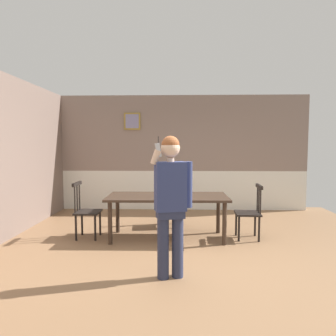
{
  "coord_description": "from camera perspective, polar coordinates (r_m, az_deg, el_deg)",
  "views": [
    {
      "loc": [
        -0.12,
        -4.3,
        1.62
      ],
      "look_at": [
        -0.24,
        -0.22,
        1.31
      ],
      "focal_mm": 32.66,
      "sensor_mm": 36.0,
      "label": 1
    }
  ],
  "objects": [
    {
      "name": "chair_by_doorway",
      "position": [
        5.52,
        -15.07,
        -7.74
      ],
      "size": [
        0.41,
        0.41,
        0.97
      ],
      "rotation": [
        0.0,
        0.0,
        4.71
      ],
      "color": "black",
      "rests_on": "ground_plane"
    },
    {
      "name": "chair_near_window",
      "position": [
        5.47,
        15.01,
        -7.99
      ],
      "size": [
        0.43,
        0.43,
        0.94
      ],
      "rotation": [
        0.0,
        0.0,
        1.52
      ],
      "color": "black",
      "rests_on": "ground_plane"
    },
    {
      "name": "room_back_partition",
      "position": [
        7.58,
        2.64,
        2.42
      ],
      "size": [
        6.09,
        0.17,
        2.81
      ],
      "color": "gray",
      "rests_on": "ground_plane"
    },
    {
      "name": "person_figure",
      "position": [
        3.67,
        0.56,
        -5.51
      ],
      "size": [
        0.51,
        0.29,
        1.72
      ],
      "rotation": [
        0.0,
        0.0,
        3.4
      ],
      "color": "#282E49",
      "rests_on": "ground_plane"
    },
    {
      "name": "chair_at_table_head",
      "position": [
        6.12,
        -0.0,
        -6.37
      ],
      "size": [
        0.49,
        0.49,
        1.04
      ],
      "rotation": [
        0.0,
        0.0,
        3.27
      ],
      "color": "black",
      "rests_on": "ground_plane"
    },
    {
      "name": "ground_plane",
      "position": [
        4.6,
        3.25,
        -16.23
      ],
      "size": [
        7.19,
        7.19,
        0.0
      ],
      "primitive_type": "plane",
      "color": "#846042"
    },
    {
      "name": "dining_table",
      "position": [
        5.27,
        -0.1,
        -6.05
      ],
      "size": [
        2.06,
        0.9,
        0.74
      ],
      "rotation": [
        0.0,
        0.0,
        0.01
      ],
      "color": "#38281E",
      "rests_on": "ground_plane"
    }
  ]
}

